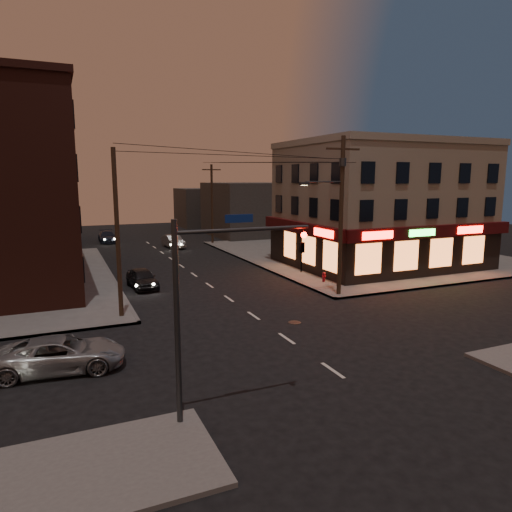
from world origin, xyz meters
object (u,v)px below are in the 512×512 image
sedan_near (142,278)px  sedan_mid (173,241)px  suv_cross (61,354)px  fire_hydrant (324,276)px  sedan_far (107,237)px

sedan_near → sedan_mid: sedan_mid is taller
suv_cross → sedan_mid: size_ratio=1.15×
sedan_mid → fire_hydrant: size_ratio=6.06×
sedan_mid → fire_hydrant: 22.42m
sedan_near → suv_cross: bearing=-117.3°
sedan_mid → fire_hydrant: bearing=-80.6°
suv_cross → fire_hydrant: suv_cross is taller
suv_cross → sedan_near: 13.92m
suv_cross → fire_hydrant: size_ratio=6.99×
suv_cross → sedan_mid: sedan_mid is taller
sedan_mid → fire_hydrant: sedan_mid is taller
sedan_mid → sedan_far: 9.74m
sedan_near → fire_hydrant: (12.33, -3.94, -0.15)m
fire_hydrant → sedan_far: bearing=112.7°
sedan_mid → sedan_far: bearing=123.9°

